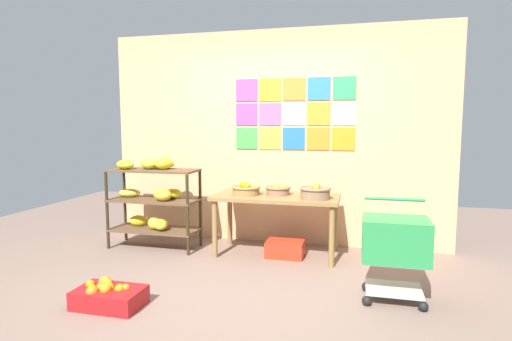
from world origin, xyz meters
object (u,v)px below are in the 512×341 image
Objects in this scene: fruit_basket_back_left at (315,192)px; orange_crate_foreground at (109,295)px; fruit_basket_right at (278,190)px; shopping_cart at (395,243)px; fruit_basket_centre at (246,189)px; banana_shelf_unit at (153,195)px; display_table at (276,203)px; produce_crate_under_table at (285,248)px.

orange_crate_foreground is at bearing -134.47° from fruit_basket_back_left.
fruit_basket_right is 1.59m from shopping_cart.
banana_shelf_unit is at bearing -178.76° from fruit_basket_centre.
fruit_basket_right is at bearing 77.10° from display_table.
orange_crate_foreground is at bearing -122.18° from fruit_basket_right.
fruit_basket_back_left is 0.76m from produce_crate_under_table.
orange_crate_foreground reaches higher than produce_crate_under_table.
shopping_cart is at bearing -40.81° from produce_crate_under_table.
produce_crate_under_table is (-0.34, 0.09, -0.68)m from fruit_basket_back_left.
orange_crate_foreground is (-1.17, -1.63, 0.00)m from produce_crate_under_table.
fruit_basket_right is at bearing 143.77° from produce_crate_under_table.
shopping_cart is (2.70, -0.91, -0.13)m from banana_shelf_unit.
orange_crate_foreground is (-1.06, -1.66, -0.51)m from display_table.
fruit_basket_centre is at bearing 174.39° from fruit_basket_back_left.
fruit_basket_centre is at bearing 66.05° from orange_crate_foreground.
fruit_basket_back_left is (0.44, -0.16, 0.02)m from fruit_basket_right.
banana_shelf_unit reaches higher than fruit_basket_right.
display_table is at bearing 146.26° from shopping_cart.
fruit_basket_back_left reaches higher than shopping_cart.
fruit_basket_centre is at bearing -166.45° from fruit_basket_right.
banana_shelf_unit is 1.51m from fruit_basket_right.
produce_crate_under_table is at bearing -36.23° from fruit_basket_right.
fruit_basket_back_left is 2.26m from orange_crate_foreground.
display_table is 4.85× the size of fruit_basket_right.
orange_crate_foreground is at bearing -113.95° from fruit_basket_centre.
fruit_basket_back_left is 0.40× the size of shopping_cart.
produce_crate_under_table is (0.10, -0.08, -0.66)m from fruit_basket_right.
fruit_basket_right is 0.85× the size of fruit_basket_back_left.
fruit_basket_right is at bearing 13.55° from fruit_basket_centre.
fruit_basket_back_left is at bearing -20.28° from fruit_basket_right.
fruit_basket_back_left reaches higher than fruit_basket_right.
fruit_basket_right is 0.47m from fruit_basket_back_left.
fruit_basket_back_left is (1.94, -0.05, 0.13)m from banana_shelf_unit.
banana_shelf_unit reaches higher than fruit_basket_back_left.
banana_shelf_unit is 0.78× the size of display_table.
fruit_basket_back_left is 0.82× the size of produce_crate_under_table.
orange_crate_foreground is 0.65× the size of shopping_cart.
orange_crate_foreground is at bearing -157.84° from shopping_cart.
fruit_basket_centre reaches higher than display_table.
display_table is 0.15m from fruit_basket_right.
banana_shelf_unit is 3.79× the size of fruit_basket_right.
banana_shelf_unit is at bearing 166.78° from shopping_cart.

